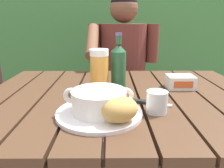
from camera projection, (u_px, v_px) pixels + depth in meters
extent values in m
cube|color=#472E1D|center=(29.00, 99.00, 0.85)|extent=(0.11, 0.82, 0.04)
cube|color=#472E1D|center=(60.00, 99.00, 0.85)|extent=(0.11, 0.82, 0.04)
cube|color=#472E1D|center=(91.00, 98.00, 0.85)|extent=(0.11, 0.82, 0.04)
cube|color=#472E1D|center=(122.00, 98.00, 0.85)|extent=(0.11, 0.82, 0.04)
cube|color=#472E1D|center=(153.00, 98.00, 0.85)|extent=(0.11, 0.82, 0.04)
cube|color=#472E1D|center=(184.00, 98.00, 0.85)|extent=(0.11, 0.82, 0.04)
cube|color=#472E1D|center=(214.00, 98.00, 0.85)|extent=(0.11, 0.82, 0.04)
cube|color=#472E1D|center=(118.00, 85.00, 1.23)|extent=(1.07, 0.03, 0.08)
cube|color=#472E1D|center=(35.00, 136.00, 1.32)|extent=(0.06, 0.06, 0.74)
cube|color=#472E1D|center=(200.00, 135.00, 1.32)|extent=(0.06, 0.06, 0.74)
cube|color=#3B7039|center=(114.00, 51.00, 2.57)|extent=(3.45, 0.60, 1.41)
cylinder|color=#4C3823|center=(136.00, 65.00, 2.78)|extent=(0.10, 0.10, 1.00)
sphere|color=#3B7039|center=(138.00, 5.00, 2.56)|extent=(0.71, 0.71, 0.71)
cylinder|color=#4C3823|center=(102.00, 42.00, 2.69)|extent=(0.10, 0.10, 1.60)
cylinder|color=#4B2A22|center=(149.00, 140.00, 1.56)|extent=(0.04, 0.04, 0.44)
cylinder|color=#4B2A22|center=(97.00, 140.00, 1.55)|extent=(0.04, 0.04, 0.44)
cylinder|color=#4B2A22|center=(141.00, 114.00, 1.98)|extent=(0.04, 0.04, 0.44)
cylinder|color=#4B2A22|center=(100.00, 114.00, 1.98)|extent=(0.04, 0.04, 0.44)
cube|color=#4B2A22|center=(122.00, 99.00, 1.70)|extent=(0.42, 0.48, 0.02)
cylinder|color=#4B2A22|center=(143.00, 66.00, 1.85)|extent=(0.04, 0.04, 0.48)
cylinder|color=#4B2A22|center=(99.00, 66.00, 1.84)|extent=(0.04, 0.04, 0.48)
cube|color=#4B2A22|center=(121.00, 74.00, 1.86)|extent=(0.38, 0.02, 0.04)
cube|color=#4B2A22|center=(121.00, 60.00, 1.83)|extent=(0.38, 0.02, 0.04)
cube|color=#4B2A22|center=(121.00, 46.00, 1.79)|extent=(0.38, 0.02, 0.04)
cylinder|color=brown|center=(136.00, 145.00, 1.48)|extent=(0.11, 0.11, 0.45)
cylinder|color=brown|center=(135.00, 102.00, 1.49)|extent=(0.13, 0.40, 0.13)
cylinder|color=brown|center=(111.00, 145.00, 1.48)|extent=(0.11, 0.11, 0.45)
cylinder|color=brown|center=(111.00, 102.00, 1.49)|extent=(0.13, 0.40, 0.13)
cylinder|color=brown|center=(123.00, 62.00, 1.51)|extent=(0.32, 0.32, 0.53)
sphere|color=brown|center=(124.00, 8.00, 1.40)|extent=(0.19, 0.19, 0.19)
sphere|color=black|center=(124.00, 5.00, 1.40)|extent=(0.18, 0.18, 0.18)
cylinder|color=brown|center=(152.00, 43.00, 1.45)|extent=(0.08, 0.08, 0.26)
cylinder|color=brown|center=(94.00, 43.00, 1.45)|extent=(0.08, 0.08, 0.26)
cylinder|color=brown|center=(92.00, 41.00, 1.29)|extent=(0.07, 0.25, 0.21)
cylinder|color=#3F2323|center=(12.00, 161.00, 1.32)|extent=(0.04, 0.04, 0.44)
cylinder|color=#3F2323|center=(0.00, 87.00, 1.18)|extent=(0.04, 0.04, 0.55)
cylinder|color=white|center=(99.00, 113.00, 0.66)|extent=(0.27, 0.27, 0.01)
cylinder|color=white|center=(99.00, 101.00, 0.65)|extent=(0.17, 0.17, 0.07)
cylinder|color=#BD521A|center=(99.00, 96.00, 0.65)|extent=(0.15, 0.15, 0.01)
torus|color=white|center=(71.00, 96.00, 0.65)|extent=(0.05, 0.01, 0.05)
torus|color=white|center=(127.00, 95.00, 0.65)|extent=(0.05, 0.01, 0.05)
ellipsoid|color=tan|center=(120.00, 110.00, 0.58)|extent=(0.13, 0.12, 0.07)
cylinder|color=gold|center=(99.00, 73.00, 0.87)|extent=(0.08, 0.08, 0.15)
cylinder|color=white|center=(99.00, 52.00, 0.85)|extent=(0.08, 0.08, 0.03)
cylinder|color=#245331|center=(118.00, 70.00, 0.91)|extent=(0.06, 0.06, 0.16)
cone|color=#245331|center=(119.00, 48.00, 0.88)|extent=(0.06, 0.06, 0.03)
cylinder|color=#245331|center=(119.00, 40.00, 0.87)|extent=(0.02, 0.02, 0.03)
cylinder|color=#5A4E7A|center=(119.00, 34.00, 0.87)|extent=(0.03, 0.03, 0.01)
cylinder|color=silver|center=(157.00, 102.00, 0.67)|extent=(0.07, 0.07, 0.07)
cube|color=white|center=(180.00, 82.00, 0.92)|extent=(0.11, 0.09, 0.06)
cube|color=#E05525|center=(184.00, 85.00, 0.88)|extent=(0.08, 0.00, 0.03)
cube|color=silver|center=(156.00, 104.00, 0.74)|extent=(0.11, 0.05, 0.00)
cube|color=black|center=(139.00, 101.00, 0.76)|extent=(0.06, 0.04, 0.01)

